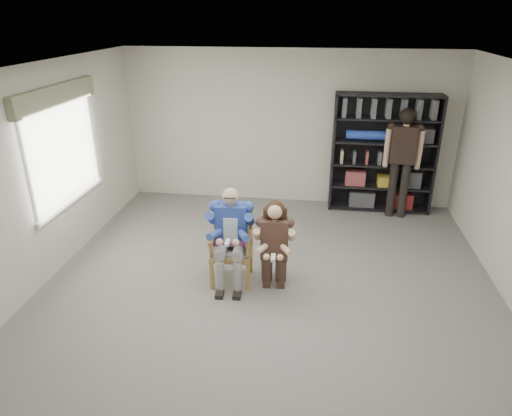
% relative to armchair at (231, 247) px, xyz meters
% --- Properties ---
extents(room_shell, '(6.00, 7.00, 2.80)m').
position_rel_armchair_xyz_m(room_shell, '(0.52, -0.51, 0.89)').
color(room_shell, beige).
rests_on(room_shell, ground).
extents(floor, '(6.00, 7.00, 0.01)m').
position_rel_armchair_xyz_m(floor, '(0.52, -0.51, -0.51)').
color(floor, slate).
rests_on(floor, ground).
extents(window_left, '(0.16, 2.00, 1.75)m').
position_rel_armchair_xyz_m(window_left, '(-2.43, 0.49, 1.12)').
color(window_left, white).
rests_on(window_left, room_shell).
extents(armchair, '(0.63, 0.61, 1.03)m').
position_rel_armchair_xyz_m(armchair, '(0.00, 0.00, 0.00)').
color(armchair, olive).
rests_on(armchair, floor).
extents(seated_man, '(0.62, 0.83, 1.34)m').
position_rel_armchair_xyz_m(seated_man, '(0.00, 0.00, 0.15)').
color(seated_man, navy).
rests_on(seated_man, floor).
extents(kneeling_woman, '(0.56, 0.85, 1.22)m').
position_rel_armchair_xyz_m(kneeling_woman, '(0.58, -0.12, 0.10)').
color(kneeling_woman, '#3A2920').
rests_on(kneeling_woman, floor).
extents(bookshelf, '(1.80, 0.38, 2.10)m').
position_rel_armchair_xyz_m(bookshelf, '(2.22, 2.77, 0.54)').
color(bookshelf, black).
rests_on(bookshelf, floor).
extents(standing_man, '(0.63, 0.40, 1.91)m').
position_rel_armchair_xyz_m(standing_man, '(2.50, 2.49, 0.44)').
color(standing_man, black).
rests_on(standing_man, floor).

